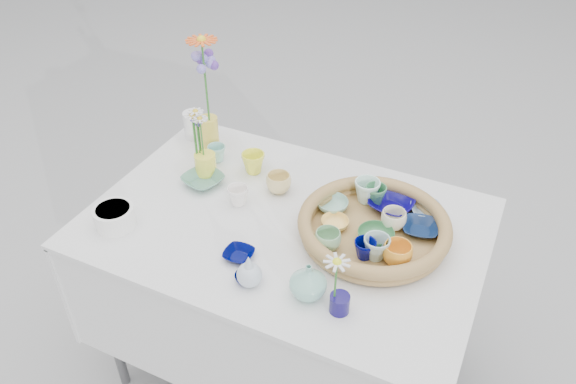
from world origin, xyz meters
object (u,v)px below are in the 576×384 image
at_px(display_table, 286,365).
at_px(wicker_tray, 374,227).
at_px(bud_vase_seafoam, 308,281).
at_px(tall_vase_yellow, 209,133).

bearing_deg(display_table, wicker_tray, 10.12).
height_order(display_table, bud_vase_seafoam, bud_vase_seafoam).
bearing_deg(bud_vase_seafoam, wicker_tray, 74.50).
bearing_deg(bud_vase_seafoam, display_table, 126.94).
relative_size(wicker_tray, tall_vase_yellow, 3.56).
distance_m(bud_vase_seafoam, tall_vase_yellow, 0.83).
bearing_deg(tall_vase_yellow, wicker_tray, -16.76).
bearing_deg(tall_vase_yellow, display_table, -30.94).
xyz_separation_m(wicker_tray, bud_vase_seafoam, (-0.09, -0.31, 0.02)).
distance_m(display_table, bud_vase_seafoam, 0.88).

